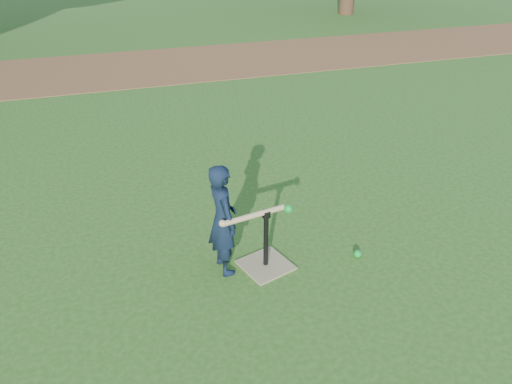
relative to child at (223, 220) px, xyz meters
name	(u,v)px	position (x,y,z in m)	size (l,w,h in m)	color
ground	(305,263)	(0.76, -0.16, -0.54)	(80.00, 80.00, 0.00)	#285116
dirt_strip	(173,64)	(0.76, 7.34, -0.54)	(24.00, 3.00, 0.01)	brown
child	(223,220)	(0.00, 0.00, 0.00)	(0.40, 0.26, 1.09)	black
wiffle_ball_ground	(358,254)	(1.28, -0.23, -0.50)	(0.08, 0.08, 0.08)	#0D9829
batting_tee	(266,257)	(0.38, -0.09, -0.43)	(0.54, 0.54, 0.61)	#92835D
swing_action	(258,215)	(0.29, -0.13, 0.07)	(0.67, 0.19, 0.13)	tan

